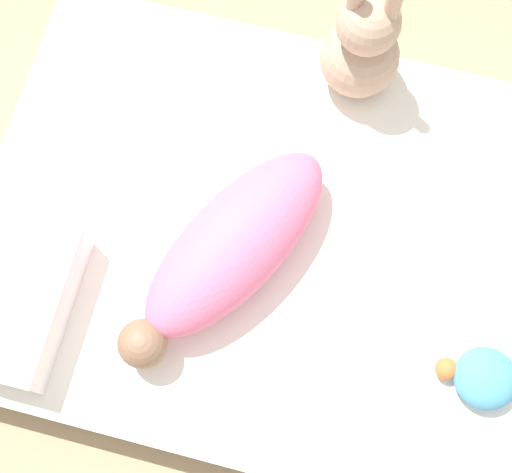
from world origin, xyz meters
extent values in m
plane|color=#9E8466|center=(0.00, 0.00, 0.00)|extent=(12.00, 12.00, 0.00)
cube|color=white|center=(0.00, 0.00, 0.07)|extent=(1.32, 1.00, 0.15)
ellipsoid|color=pink|center=(0.07, 0.06, 0.23)|extent=(0.41, 0.54, 0.16)
sphere|color=#89664C|center=(0.20, 0.31, 0.22)|extent=(0.10, 0.10, 0.10)
sphere|color=tan|center=(-0.09, -0.42, 0.24)|extent=(0.18, 0.18, 0.18)
sphere|color=tan|center=(-0.09, -0.42, 0.37)|extent=(0.14, 0.14, 0.14)
cylinder|color=tan|center=(-0.13, -0.42, 0.45)|extent=(0.03, 0.03, 0.08)
ellipsoid|color=#4C99C6|center=(-0.49, 0.20, 0.18)|extent=(0.13, 0.13, 0.07)
sphere|color=orange|center=(-0.41, 0.20, 0.18)|extent=(0.05, 0.05, 0.05)
camera|label=1|loc=(-0.07, 0.46, 1.65)|focal=50.00mm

